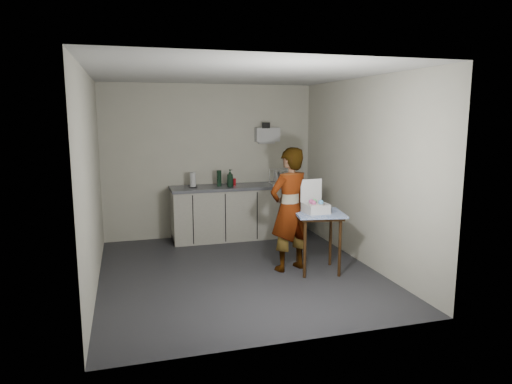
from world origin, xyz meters
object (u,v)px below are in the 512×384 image
object	(u,v)px
kitchen_counter	(237,213)
bakery_box	(315,205)
standing_man	(290,210)
dark_bottle	(219,178)
soap_bottle	(230,178)
soda_can	(234,182)
dish_rack	(280,181)
side_table	(319,220)
paper_towel	(193,180)

from	to	relation	value
kitchen_counter	bakery_box	size ratio (longest dim) A/B	5.23
standing_man	dark_bottle	distance (m)	1.89
bakery_box	standing_man	bearing A→B (deg)	148.15
standing_man	kitchen_counter	bearing A→B (deg)	-98.33
soap_bottle	bakery_box	bearing A→B (deg)	-68.46
soda_can	dish_rack	xyz separation A→B (m)	(0.79, -0.10, 0.00)
kitchen_counter	standing_man	world-z (taller)	standing_man
bakery_box	side_table	bearing A→B (deg)	-5.36
kitchen_counter	side_table	distance (m)	2.07
soap_bottle	dish_rack	xyz separation A→B (m)	(0.90, 0.05, -0.09)
dark_bottle	standing_man	bearing A→B (deg)	-71.58
soda_can	paper_towel	bearing A→B (deg)	-176.01
soap_bottle	dish_rack	bearing A→B (deg)	3.28
paper_towel	soda_can	bearing A→B (deg)	3.99
bakery_box	soap_bottle	bearing A→B (deg)	109.59
dish_rack	dark_bottle	bearing A→B (deg)	176.90
side_table	soap_bottle	bearing A→B (deg)	123.07
standing_man	dark_bottle	world-z (taller)	standing_man
side_table	standing_man	world-z (taller)	standing_man
soap_bottle	paper_towel	distance (m)	0.61
standing_man	soap_bottle	world-z (taller)	standing_man
soap_bottle	paper_towel	xyz separation A→B (m)	(-0.60, 0.10, -0.03)
dish_rack	bakery_box	bearing A→B (deg)	-95.14
paper_towel	bakery_box	bearing A→B (deg)	-55.67
kitchen_counter	dark_bottle	size ratio (longest dim) A/B	8.34
soap_bottle	dish_rack	distance (m)	0.91
dark_bottle	side_table	bearing A→B (deg)	-64.24
standing_man	soda_can	distance (m)	1.86
side_table	soap_bottle	distance (m)	2.04
soda_can	dark_bottle	size ratio (longest dim) A/B	0.42
bakery_box	dark_bottle	bearing A→B (deg)	112.55
side_table	paper_towel	xyz separation A→B (m)	(-1.39, 1.96, 0.32)
standing_man	soap_bottle	bearing A→B (deg)	-93.10
soda_can	dish_rack	distance (m)	0.80
side_table	soap_bottle	size ratio (longest dim) A/B	2.80
standing_man	bakery_box	size ratio (longest dim) A/B	3.91
kitchen_counter	soda_can	world-z (taller)	soda_can
kitchen_counter	standing_man	xyz separation A→B (m)	(0.29, -1.78, 0.41)
side_table	soda_can	size ratio (longest dim) A/B	7.20
soda_can	soap_bottle	bearing A→B (deg)	-124.76
kitchen_counter	bakery_box	distance (m)	2.09
soap_bottle	soda_can	distance (m)	0.21
kitchen_counter	soda_can	size ratio (longest dim) A/B	19.83
dark_bottle	paper_towel	size ratio (longest dim) A/B	1.07
side_table	soap_bottle	world-z (taller)	soap_bottle
soda_can	side_table	bearing A→B (deg)	-71.35
soap_bottle	bakery_box	xyz separation A→B (m)	(0.73, -1.85, -0.15)
soap_bottle	bakery_box	distance (m)	1.99
kitchen_counter	soap_bottle	xyz separation A→B (m)	(-0.14, -0.10, 0.63)
paper_towel	kitchen_counter	bearing A→B (deg)	-0.21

